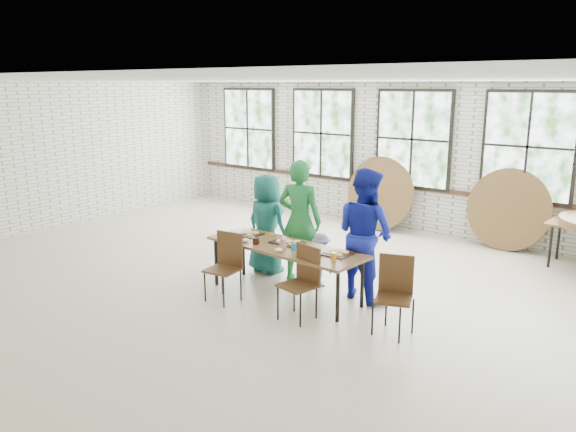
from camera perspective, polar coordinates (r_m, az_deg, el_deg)
name	(u,v)px	position (r m, az deg, el deg)	size (l,w,h in m)	color
room	(413,142)	(11.55, 12.56, 7.39)	(12.00, 12.00, 12.00)	beige
dining_table	(285,249)	(7.88, -0.28, -3.39)	(2.44, 0.92, 0.74)	brown
chair_near_left	(226,261)	(7.85, -6.28, -4.52)	(0.48, 0.46, 0.95)	#482E18
chair_near_right	(303,276)	(7.19, 1.52, -6.13)	(0.48, 0.47, 0.95)	#482E18
chair_spare	(395,288)	(6.92, 10.80, -7.18)	(0.54, 0.53, 0.95)	#482E18
adult_teal	(267,224)	(8.88, -2.19, -0.79)	(0.77, 0.50, 1.58)	#185D4E
adult_green	(300,221)	(8.45, 1.20, -0.52)	(0.68, 0.45, 1.87)	#1F7533
toddler	(321,260)	(8.37, 3.33, -4.44)	(0.52, 0.30, 0.81)	#161A47
adult_blue	(365,234)	(7.85, 7.83, -1.80)	(0.90, 0.70, 1.85)	#16219A
tabletop_clutter	(289,246)	(7.78, 0.12, -3.02)	(2.04, 0.62, 0.11)	black
round_tops_leaning	(419,198)	(11.43, 13.12, 1.74)	(4.13, 0.47, 1.49)	brown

